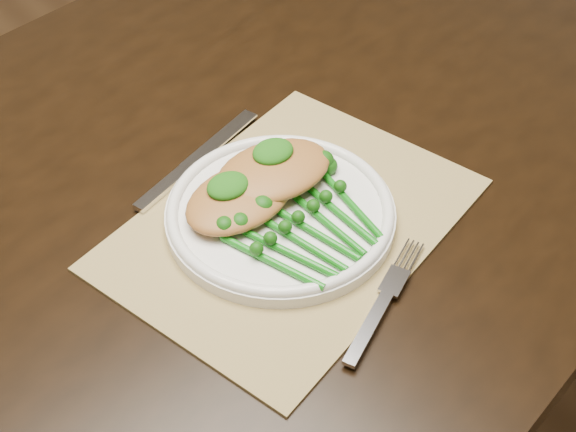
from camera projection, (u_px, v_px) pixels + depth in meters
dining_table at (209, 378)px, 1.19m from camera, size 1.72×1.13×0.75m
placemat at (292, 223)px, 0.89m from camera, size 0.45×0.37×0.00m
dinner_plate at (280, 212)px, 0.88m from camera, size 0.26×0.26×0.02m
knife at (187, 167)px, 0.95m from camera, size 0.21×0.07×0.01m
fork at (389, 291)px, 0.81m from camera, size 0.17×0.09×0.01m
chicken_fillet_left at (240, 197)px, 0.88m from camera, size 0.15×0.11×0.03m
chicken_fillet_right at (273, 171)px, 0.90m from camera, size 0.15×0.11×0.03m
pesto_dollop_left at (228, 186)px, 0.87m from camera, size 0.05×0.04×0.02m
pesto_dollop_right at (273, 152)px, 0.90m from camera, size 0.05×0.04×0.02m
broccolini_bundle at (312, 231)px, 0.85m from camera, size 0.16×0.18×0.04m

